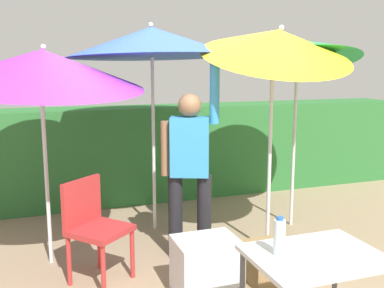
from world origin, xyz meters
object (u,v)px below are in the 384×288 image
at_px(chair_plastic, 94,224).
at_px(folding_table, 315,267).
at_px(bottle_water, 279,237).
at_px(person_vendor, 190,164).
at_px(umbrella_orange, 277,44).
at_px(umbrella_yellow, 42,68).
at_px(umbrella_navy, 295,51).
at_px(crate_cardboard, 271,261).
at_px(cooler_box, 206,267).
at_px(umbrella_rainbow, 152,42).

xyz_separation_m(chair_plastic, folding_table, (1.15, -1.56, 0.13)).
relative_size(folding_table, bottle_water, 3.33).
bearing_deg(person_vendor, umbrella_orange, -7.68).
xyz_separation_m(umbrella_yellow, umbrella_navy, (2.67, 0.13, 0.18)).
distance_m(crate_cardboard, folding_table, 1.21).
height_order(cooler_box, crate_cardboard, cooler_box).
distance_m(umbrella_orange, umbrella_yellow, 2.16).
height_order(person_vendor, chair_plastic, person_vendor).
bearing_deg(cooler_box, umbrella_orange, 33.18).
height_order(person_vendor, folding_table, person_vendor).
distance_m(umbrella_yellow, person_vendor, 1.59).
relative_size(chair_plastic, folding_table, 1.11).
bearing_deg(umbrella_orange, chair_plastic, -178.03).
xyz_separation_m(umbrella_navy, person_vendor, (-1.39, -0.45, -1.08)).
bearing_deg(umbrella_navy, chair_plastic, -165.03).
bearing_deg(umbrella_rainbow, folding_table, -82.33).
height_order(umbrella_rainbow, chair_plastic, umbrella_rainbow).
relative_size(chair_plastic, bottle_water, 3.71).
bearing_deg(person_vendor, umbrella_navy, 17.90).
xyz_separation_m(umbrella_orange, umbrella_yellow, (-2.11, 0.43, -0.22)).
distance_m(umbrella_rainbow, chair_plastic, 2.06).
bearing_deg(crate_cardboard, person_vendor, 127.93).
xyz_separation_m(crate_cardboard, folding_table, (-0.32, -1.06, 0.48)).
bearing_deg(cooler_box, umbrella_yellow, 138.12).
relative_size(cooler_box, crate_cardboard, 1.11).
bearing_deg(crate_cardboard, umbrella_orange, 61.17).
bearing_deg(umbrella_orange, crate_cardboard, -118.83).
relative_size(person_vendor, folding_table, 2.35).
relative_size(crate_cardboard, folding_table, 0.58).
distance_m(umbrella_navy, chair_plastic, 2.84).
height_order(chair_plastic, cooler_box, chair_plastic).
height_order(umbrella_rainbow, crate_cardboard, umbrella_rainbow).
relative_size(umbrella_yellow, chair_plastic, 2.39).
height_order(umbrella_rainbow, umbrella_orange, umbrella_orange).
relative_size(umbrella_yellow, cooler_box, 4.17).
relative_size(umbrella_navy, crate_cardboard, 5.03).
bearing_deg(umbrella_rainbow, bottle_water, -87.01).
relative_size(umbrella_orange, chair_plastic, 2.73).
height_order(umbrella_rainbow, cooler_box, umbrella_rainbow).
distance_m(cooler_box, bottle_water, 1.12).
bearing_deg(folding_table, umbrella_rainbow, 97.67).
height_order(umbrella_orange, chair_plastic, umbrella_orange).
distance_m(folding_table, bottle_water, 0.30).
bearing_deg(folding_table, crate_cardboard, 73.49).
relative_size(umbrella_rainbow, umbrella_yellow, 1.08).
xyz_separation_m(crate_cardboard, bottle_water, (-0.53, -1.00, 0.68)).
bearing_deg(crate_cardboard, umbrella_rainbow, 113.47).
relative_size(umbrella_yellow, crate_cardboard, 4.63).
xyz_separation_m(umbrella_orange, bottle_water, (-0.84, -1.56, -1.22)).
bearing_deg(folding_table, cooler_box, 107.61).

